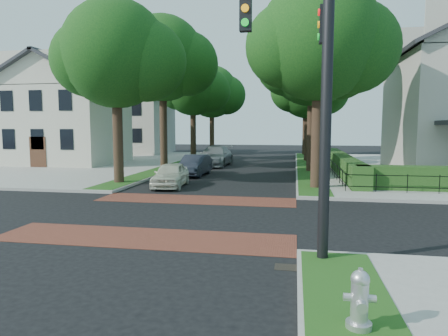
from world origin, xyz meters
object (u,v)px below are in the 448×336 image
(parked_car_middle, at_px, (195,165))
(fire_hydrant, at_px, (360,300))
(parked_car_rear, at_px, (215,156))
(parked_car_front, at_px, (171,175))
(traffic_signal, at_px, (317,67))

(parked_car_middle, distance_m, fire_hydrant, 21.44)
(parked_car_middle, relative_size, parked_car_rear, 0.75)
(parked_car_front, bearing_deg, parked_car_rear, 84.58)
(fire_hydrant, bearing_deg, parked_car_rear, 84.64)
(parked_car_middle, height_order, parked_car_rear, parked_car_rear)
(traffic_signal, distance_m, parked_car_rear, 24.81)
(traffic_signal, height_order, parked_car_rear, traffic_signal)
(traffic_signal, xyz_separation_m, parked_car_front, (-7.23, 11.17, -4.03))
(traffic_signal, height_order, fire_hydrant, traffic_signal)
(traffic_signal, distance_m, fire_hydrant, 5.47)
(fire_hydrant, bearing_deg, parked_car_middle, 89.82)
(parked_car_middle, bearing_deg, traffic_signal, -64.98)
(parked_car_middle, bearing_deg, fire_hydrant, -67.50)
(parked_car_middle, bearing_deg, parked_car_rear, 91.35)
(parked_car_rear, bearing_deg, fire_hydrant, -72.66)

